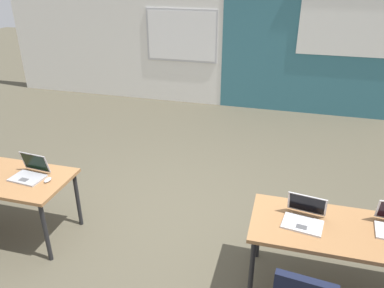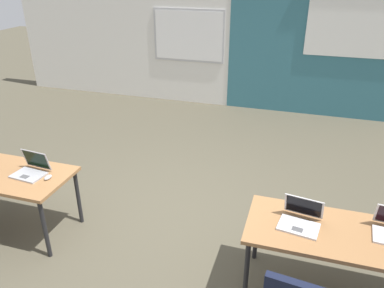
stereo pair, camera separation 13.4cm
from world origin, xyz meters
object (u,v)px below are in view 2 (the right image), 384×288
Objects in this scene: desk_near_right at (343,239)px; laptop_near_right_inner at (300,219)px; mouse_near_left_inner at (48,177)px; laptop_near_left_inner at (31,170)px.

desk_near_right is 4.28× the size of laptop_near_right_inner.
laptop_near_right_inner is (-0.36, 0.01, 0.11)m from desk_near_right.
mouse_near_left_inner is 2.53m from laptop_near_right_inner.
mouse_near_left_inner is (0.23, -0.04, -0.03)m from laptop_near_left_inner.
mouse_near_left_inner is 0.27× the size of laptop_near_right_inner.
laptop_near_left_inner is 0.23m from mouse_near_left_inner.
desk_near_right is 15.83× the size of mouse_near_left_inner.
laptop_near_left_inner is (-3.11, 0.06, 0.11)m from desk_near_right.
laptop_near_right_inner is (2.53, -0.01, 0.03)m from mouse_near_left_inner.
desk_near_right is 2.88m from mouse_near_left_inner.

